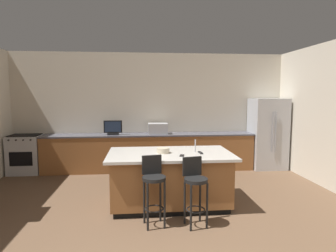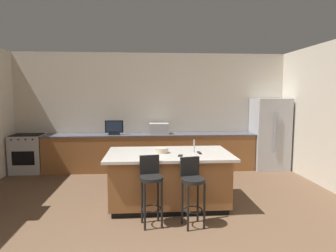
# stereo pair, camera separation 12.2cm
# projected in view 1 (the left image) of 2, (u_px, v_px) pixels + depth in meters

# --- Properties ---
(wall_back) EXTENTS (7.43, 0.12, 2.95)m
(wall_back) POSITION_uv_depth(u_px,v_px,m) (151.00, 111.00, 7.50)
(wall_back) COLOR beige
(wall_back) RESTS_ON ground_plane
(counter_back) EXTENTS (5.21, 0.62, 0.92)m
(counter_back) POSITION_uv_depth(u_px,v_px,m) (149.00, 152.00, 7.23)
(counter_back) COLOR brown
(counter_back) RESTS_ON ground_plane
(kitchen_island) EXTENTS (2.09, 1.23, 0.91)m
(kitchen_island) POSITION_uv_depth(u_px,v_px,m) (170.00, 178.00, 4.94)
(kitchen_island) COLOR black
(kitchen_island) RESTS_ON ground_plane
(refrigerator) EXTENTS (0.85, 0.75, 1.79)m
(refrigerator) POSITION_uv_depth(u_px,v_px,m) (267.00, 133.00, 7.41)
(refrigerator) COLOR #B7BABF
(refrigerator) RESTS_ON ground_plane
(range_oven) EXTENTS (0.73, 0.63, 0.94)m
(range_oven) POSITION_uv_depth(u_px,v_px,m) (26.00, 154.00, 6.95)
(range_oven) COLOR #B7BABF
(range_oven) RESTS_ON ground_plane
(microwave) EXTENTS (0.48, 0.36, 0.26)m
(microwave) POSITION_uv_depth(u_px,v_px,m) (158.00, 129.00, 7.18)
(microwave) COLOR #B7BABF
(microwave) RESTS_ON counter_back
(tv_monitor) EXTENTS (0.44, 0.16, 0.35)m
(tv_monitor) POSITION_uv_depth(u_px,v_px,m) (113.00, 128.00, 7.03)
(tv_monitor) COLOR black
(tv_monitor) RESTS_ON counter_back
(sink_faucet_back) EXTENTS (0.02, 0.02, 0.24)m
(sink_faucet_back) POSITION_uv_depth(u_px,v_px,m) (155.00, 129.00, 7.28)
(sink_faucet_back) COLOR #B2B2B7
(sink_faucet_back) RESTS_ON counter_back
(sink_faucet_island) EXTENTS (0.02, 0.02, 0.22)m
(sink_faucet_island) POSITION_uv_depth(u_px,v_px,m) (195.00, 146.00, 4.92)
(sink_faucet_island) COLOR #B2B2B7
(sink_faucet_island) RESTS_ON kitchen_island
(bar_stool_left) EXTENTS (0.34, 0.36, 1.01)m
(bar_stool_left) POSITION_uv_depth(u_px,v_px,m) (154.00, 184.00, 4.16)
(bar_stool_left) COLOR black
(bar_stool_left) RESTS_ON ground_plane
(bar_stool_right) EXTENTS (0.35, 0.36, 0.99)m
(bar_stool_right) POSITION_uv_depth(u_px,v_px,m) (195.00, 185.00, 4.15)
(bar_stool_right) COLOR black
(bar_stool_right) RESTS_ON ground_plane
(fruit_bowl) EXTENTS (0.22, 0.22, 0.09)m
(fruit_bowl) POSITION_uv_depth(u_px,v_px,m) (163.00, 150.00, 4.87)
(fruit_bowl) COLOR beige
(fruit_bowl) RESTS_ON kitchen_island
(cell_phone) EXTENTS (0.10, 0.16, 0.01)m
(cell_phone) POSITION_uv_depth(u_px,v_px,m) (182.00, 156.00, 4.65)
(cell_phone) COLOR black
(cell_phone) RESTS_ON kitchen_island
(tv_remote) EXTENTS (0.06, 0.17, 0.02)m
(tv_remote) POSITION_uv_depth(u_px,v_px,m) (201.00, 153.00, 4.85)
(tv_remote) COLOR black
(tv_remote) RESTS_ON kitchen_island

